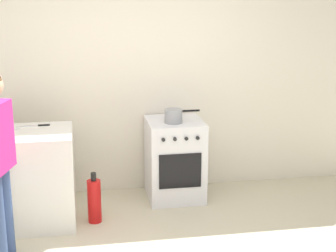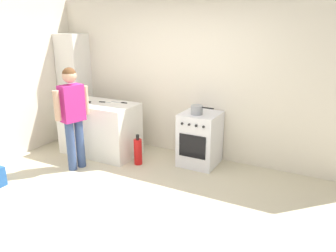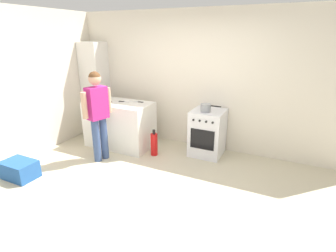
% 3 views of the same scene
% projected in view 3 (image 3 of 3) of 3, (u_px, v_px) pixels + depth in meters
% --- Properties ---
extents(ground_plane, '(8.00, 8.00, 0.00)m').
position_uv_depth(ground_plane, '(149.00, 191.00, 3.79)').
color(ground_plane, beige).
extents(back_wall, '(6.00, 0.10, 2.60)m').
position_uv_depth(back_wall, '(198.00, 81.00, 5.02)').
color(back_wall, silver).
rests_on(back_wall, ground).
extents(side_wall_left, '(0.10, 3.10, 2.60)m').
position_uv_depth(side_wall_left, '(34.00, 83.00, 4.76)').
color(side_wall_left, silver).
rests_on(side_wall_left, ground).
extents(counter_unit, '(1.30, 0.70, 0.90)m').
position_uv_depth(counter_unit, '(120.00, 124.00, 5.21)').
color(counter_unit, silver).
rests_on(counter_unit, ground).
extents(oven_left, '(0.58, 0.62, 0.85)m').
position_uv_depth(oven_left, '(208.00, 133.00, 4.85)').
color(oven_left, silver).
rests_on(oven_left, ground).
extents(pot, '(0.36, 0.18, 0.14)m').
position_uv_depth(pot, '(206.00, 108.00, 4.62)').
color(pot, gray).
rests_on(pot, oven_left).
extents(knife_paring, '(0.21, 0.06, 0.01)m').
position_uv_depth(knife_paring, '(123.00, 102.00, 5.11)').
color(knife_paring, silver).
rests_on(knife_paring, counter_unit).
extents(knife_chef, '(0.31, 0.05, 0.01)m').
position_uv_depth(knife_chef, '(137.00, 102.00, 5.10)').
color(knife_chef, silver).
rests_on(knife_chef, counter_unit).
extents(knife_bread, '(0.35, 0.12, 0.01)m').
position_uv_depth(knife_bread, '(106.00, 100.00, 5.21)').
color(knife_bread, silver).
rests_on(knife_bread, counter_unit).
extents(knife_carving, '(0.33, 0.04, 0.01)m').
position_uv_depth(knife_carving, '(105.00, 102.00, 5.11)').
color(knife_carving, silver).
rests_on(knife_carving, counter_unit).
extents(person, '(0.28, 0.55, 1.58)m').
position_uv_depth(person, '(98.00, 110.00, 4.46)').
color(person, '#384C7A').
rests_on(person, ground).
extents(fire_extinguisher, '(0.13, 0.13, 0.50)m').
position_uv_depth(fire_extinguisher, '(154.00, 144.00, 4.87)').
color(fire_extinguisher, red).
rests_on(fire_extinguisher, ground).
extents(recycling_crate_lower, '(0.52, 0.36, 0.28)m').
position_uv_depth(recycling_crate_lower, '(20.00, 169.00, 4.11)').
color(recycling_crate_lower, '#235193').
rests_on(recycling_crate_lower, ground).
extents(larder_cabinet, '(0.48, 0.44, 2.00)m').
position_uv_depth(larder_cabinet, '(96.00, 89.00, 5.83)').
color(larder_cabinet, silver).
rests_on(larder_cabinet, ground).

